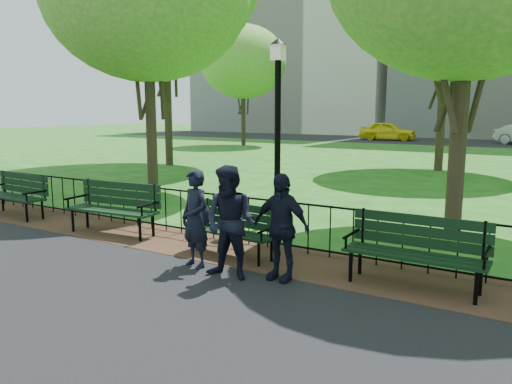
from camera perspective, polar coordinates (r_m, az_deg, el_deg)
The scene contains 16 objects.
ground at distance 7.33m, azimuth -5.30°, elevation -10.28°, with size 120.00×120.00×0.00m, color #1A5817.
dirt_strip at distance 8.51m, azimuth 0.80°, elevation -7.32°, with size 60.00×1.60×0.01m, color #3D2319.
far_street at distance 40.80m, azimuth 25.71°, elevation 5.04°, with size 70.00×9.00×0.01m, color black.
iron_fence at distance 8.81m, azimuth 2.47°, elevation -3.49°, with size 24.06×0.06×1.00m.
apartment_west at distance 60.49m, azimuth 5.70°, elevation 19.41°, with size 22.00×15.00×26.00m, color beige.
park_bench_main at distance 8.58m, azimuth -4.54°, elevation -3.08°, with size 1.74×0.71×0.96m.
park_bench_left_a at distance 10.32m, azimuth -15.78°, elevation -1.13°, with size 2.02×0.79×1.12m.
park_bench_left_b at distance 12.82m, azimuth -25.61°, elevation 0.19°, with size 1.92×0.67×1.07m.
park_bench_right_a at distance 7.30m, azimuth 17.89°, elevation -5.66°, with size 1.93×0.60×1.09m.
lamppost at distance 10.73m, azimuth 2.49°, elevation 7.68°, with size 0.35×0.35×3.93m.
tree_far_c at distance 21.99m, azimuth 21.11°, elevation 19.61°, with size 6.80×6.80×9.48m.
tree_far_w at distance 35.00m, azimuth -1.48°, elevation 14.65°, with size 5.85×5.85×8.15m.
person_left at distance 7.84m, azimuth -6.96°, elevation -3.04°, with size 0.56×0.37×1.54m, color black.
person_mid at distance 7.25m, azimuth -2.95°, elevation -3.52°, with size 0.81×0.42×1.67m, color black.
person_right at distance 7.21m, azimuth 2.85°, elevation -4.00°, with size 0.92×0.38×1.57m, color black.
taxi at distance 41.70m, azimuth 14.82°, elevation 6.77°, with size 1.77×4.40×1.50m, color yellow.
Camera 1 is at (4.16, -5.51, 2.47)m, focal length 35.00 mm.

